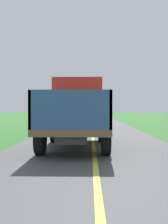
# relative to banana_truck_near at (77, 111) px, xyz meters

# --- Properties ---
(banana_truck_near) EXTENTS (2.38, 5.82, 2.80)m
(banana_truck_near) POSITION_rel_banana_truck_near_xyz_m (0.00, 0.00, 0.00)
(banana_truck_near) COLOR #2D2D30
(banana_truck_near) RESTS_ON road_surface
(banana_truck_far) EXTENTS (2.38, 5.81, 2.80)m
(banana_truck_far) POSITION_rel_banana_truck_near_xyz_m (-0.24, 10.78, -0.02)
(banana_truck_far) COLOR #2D2D30
(banana_truck_far) RESTS_ON road_surface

